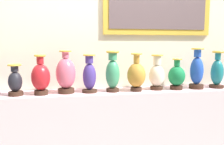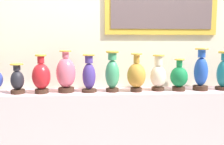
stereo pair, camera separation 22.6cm
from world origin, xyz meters
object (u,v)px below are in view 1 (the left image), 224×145
at_px(vase_ivory, 157,75).
at_px(vase_sapphire, 197,71).
at_px(vase_jade, 113,73).
at_px(vase_indigo, 89,76).
at_px(vase_rose, 66,74).
at_px(vase_emerald, 177,76).
at_px(vase_crimson, 41,77).
at_px(vase_teal, 217,72).
at_px(vase_onyx, 15,82).
at_px(vase_ochre, 136,75).

bearing_deg(vase_ivory, vase_sapphire, -2.15).
bearing_deg(vase_jade, vase_indigo, 178.94).
distance_m(vase_rose, vase_emerald, 1.12).
xyz_separation_m(vase_crimson, vase_emerald, (1.34, 0.03, -0.02)).
distance_m(vase_crimson, vase_indigo, 0.45).
bearing_deg(vase_teal, vase_jade, -179.39).
xyz_separation_m(vase_crimson, vase_ivory, (1.14, 0.05, -0.01)).
bearing_deg(vase_ivory, vase_crimson, -177.45).
relative_size(vase_rose, vase_indigo, 1.10).
bearing_deg(vase_teal, vase_indigo, -179.67).
distance_m(vase_crimson, vase_rose, 0.23).
distance_m(vase_onyx, vase_emerald, 1.57).
bearing_deg(vase_jade, vase_teal, 0.61).
height_order(vase_crimson, vase_ivory, vase_crimson).
distance_m(vase_ivory, vase_teal, 0.67).
xyz_separation_m(vase_onyx, vase_ivory, (1.36, 0.05, 0.03)).
bearing_deg(vase_ochre, vase_crimson, -179.28).
bearing_deg(vase_indigo, vase_ochre, -2.30).
bearing_deg(vase_onyx, vase_ivory, 2.08).
distance_m(vase_crimson, vase_teal, 1.81).
distance_m(vase_indigo, vase_teal, 1.37).
bearing_deg(vase_crimson, vase_teal, 1.20).
distance_m(vase_rose, vase_ivory, 0.91).
bearing_deg(vase_rose, vase_indigo, -1.99).
relative_size(vase_ivory, vase_sapphire, 0.85).
distance_m(vase_onyx, vase_ochre, 1.13).
bearing_deg(vase_crimson, vase_sapphire, 1.25).
bearing_deg(vase_teal, vase_onyx, -178.96).
height_order(vase_indigo, vase_ochre, vase_ochre).
bearing_deg(vase_rose, vase_emerald, -0.66).
bearing_deg(vase_onyx, vase_rose, 4.67).
xyz_separation_m(vase_rose, vase_teal, (1.59, 0.00, -0.01)).
relative_size(vase_onyx, vase_ochre, 0.76).
height_order(vase_onyx, vase_ivory, vase_ivory).
xyz_separation_m(vase_indigo, vase_sapphire, (1.13, 0.00, 0.02)).
distance_m(vase_onyx, vase_sapphire, 1.80).
bearing_deg(vase_sapphire, vase_ivory, 177.85).
height_order(vase_onyx, vase_emerald, vase_emerald).
xyz_separation_m(vase_crimson, vase_jade, (0.68, 0.03, 0.02)).
bearing_deg(vase_rose, vase_teal, 0.01).
bearing_deg(vase_onyx, vase_ochre, 0.52).
height_order(vase_crimson, vase_indigo, vase_crimson).
bearing_deg(vase_crimson, vase_onyx, 179.69).
bearing_deg(vase_rose, vase_onyx, -175.33).
height_order(vase_onyx, vase_ochre, vase_ochre).
relative_size(vase_crimson, vase_ivory, 1.02).
height_order(vase_sapphire, vase_teal, vase_sapphire).
bearing_deg(vase_ochre, vase_emerald, 1.79).
relative_size(vase_onyx, vase_sapphire, 0.67).
bearing_deg(vase_ivory, vase_onyx, -177.92).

